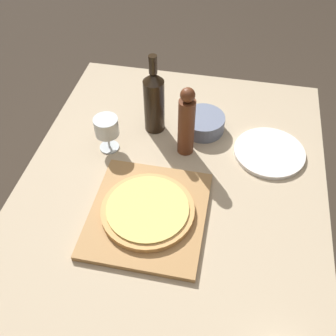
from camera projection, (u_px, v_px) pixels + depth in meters
The scene contains 9 objects.
ground_plane at pixel (169, 298), 1.78m from camera, with size 12.00×12.00×0.00m, color #382D23.
dining_table at pixel (169, 213), 1.30m from camera, with size 0.98×1.34×0.74m.
cutting_board at pixel (148, 214), 1.17m from camera, with size 0.34×0.37×0.02m.
pizza at pixel (148, 210), 1.15m from camera, with size 0.28×0.28×0.02m.
wine_bottle at pixel (154, 101), 1.35m from camera, with size 0.07×0.07×0.30m.
pepper_mill at pixel (186, 123), 1.27m from camera, with size 0.06×0.06×0.26m.
wine_glass at pixel (107, 128), 1.30m from camera, with size 0.08×0.08×0.13m.
small_bowl at pixel (203, 123), 1.42m from camera, with size 0.16×0.16×0.06m.
dinner_plate at pixel (269, 152), 1.35m from camera, with size 0.24×0.24×0.01m.
Camera 1 is at (0.15, -0.75, 1.71)m, focal length 42.00 mm.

